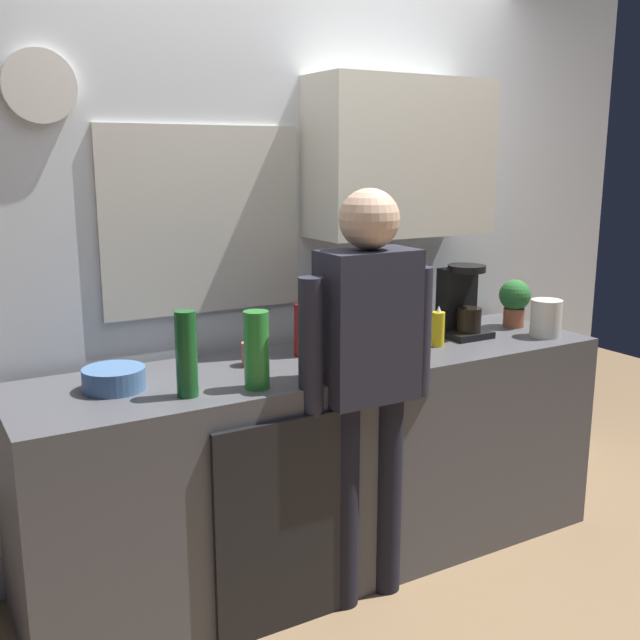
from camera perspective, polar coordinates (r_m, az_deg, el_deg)
The scene contains 18 objects.
ground_plane at distance 3.17m, azimuth 3.39°, elevation -20.25°, with size 8.00×8.00×0.00m, color #8C6D4C.
kitchen_counter at distance 3.18m, azimuth 0.46°, elevation -10.87°, with size 2.49×0.64×0.90m, color #4C4C51.
dishwasher_panel at distance 2.78m, azimuth -2.53°, elevation -15.54°, with size 0.56×0.02×0.81m, color black.
back_wall_assembly at distance 3.31m, azimuth -2.08°, elevation 6.45°, with size 4.09×0.42×2.60m.
coffee_maker at distance 3.45m, azimuth 10.77°, elevation 1.20°, with size 0.20×0.20×0.33m.
bottle_olive_oil at distance 2.97m, azimuth 5.07°, elevation -0.90°, with size 0.06×0.06×0.25m, color olive.
bottle_red_vinegar at distance 3.05m, azimuth -1.42°, elevation -0.76°, with size 0.06×0.06×0.22m, color maroon.
bottle_dark_sauce at distance 3.08m, azimuth 1.55°, elevation -1.03°, with size 0.06×0.06×0.18m, color black.
bottle_green_wine at distance 2.57m, azimuth -10.21°, elevation -2.58°, with size 0.07×0.07×0.30m, color #195923.
bottle_clear_soda at distance 2.63m, azimuth -4.88°, elevation -2.31°, with size 0.09×0.09×0.28m, color #2D8C33.
bottle_amber_beer at distance 3.21m, azimuth 4.46°, elevation -0.05°, with size 0.06×0.06×0.23m, color brown.
cup_white_mug at distance 3.35m, azimuth 5.98°, elevation -0.72°, with size 0.08×0.08×0.10m, color white.
cup_terracotta_mug at distance 2.95m, azimuth -5.26°, elevation -2.59°, with size 0.08×0.08×0.09m, color #B26647.
mixing_bowl at distance 2.73m, azimuth -15.51°, elevation -4.36°, with size 0.22×0.22×0.08m, color #4C72A5.
potted_plant at distance 3.69m, azimuth 14.69°, elevation 1.51°, with size 0.15×0.15×0.23m.
dish_soap at distance 3.26m, azimuth 9.04°, elevation -0.64°, with size 0.06×0.06×0.18m.
storage_canister at distance 3.54m, azimuth 16.94°, elevation 0.14°, with size 0.14×0.14×0.17m, color silver.
person_at_sink at distance 2.77m, azimuth 3.64°, elevation -3.51°, with size 0.57×0.22×1.60m.
Camera 1 is at (-1.48, -2.21, 1.71)m, focal length 41.74 mm.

